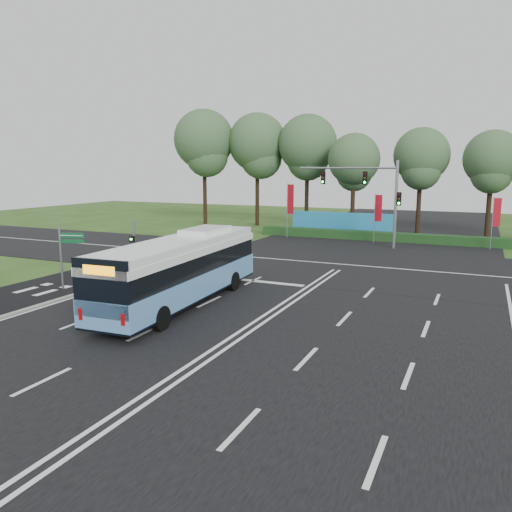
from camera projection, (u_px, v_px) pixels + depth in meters
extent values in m
plane|color=#2A4617|center=(273.00, 311.00, 22.53)|extent=(120.00, 120.00, 0.00)
cube|color=black|center=(273.00, 310.00, 22.52)|extent=(20.00, 120.00, 0.04)
cube|color=black|center=(342.00, 265.00, 33.28)|extent=(120.00, 14.00, 0.05)
cube|color=black|center=(19.00, 296.00, 24.94)|extent=(5.00, 18.00, 0.06)
cube|color=gray|center=(55.00, 301.00, 23.95)|extent=(0.25, 18.00, 0.12)
cube|color=#5389C1|center=(182.00, 283.00, 23.37)|extent=(3.12, 11.90, 1.08)
cube|color=black|center=(183.00, 293.00, 23.45)|extent=(3.09, 11.84, 0.29)
cube|color=black|center=(182.00, 262.00, 23.20)|extent=(3.01, 11.72, 0.93)
cube|color=white|center=(182.00, 250.00, 23.10)|extent=(3.12, 11.90, 0.34)
cube|color=white|center=(181.00, 243.00, 23.04)|extent=(3.04, 11.43, 0.34)
cube|color=white|center=(205.00, 230.00, 25.24)|extent=(1.73, 3.03, 0.25)
cube|color=black|center=(101.00, 289.00, 17.84)|extent=(2.38, 0.25, 2.16)
cube|color=orange|center=(99.00, 270.00, 17.68)|extent=(1.38, 0.14, 0.34)
cylinder|color=black|center=(195.00, 278.00, 26.93)|extent=(0.33, 1.03, 1.02)
cylinder|color=black|center=(234.00, 281.00, 26.11)|extent=(0.33, 1.03, 1.02)
cylinder|color=black|center=(113.00, 312.00, 20.44)|extent=(0.33, 1.03, 1.02)
cylinder|color=black|center=(161.00, 318.00, 19.63)|extent=(0.33, 1.03, 1.02)
cylinder|color=gray|center=(135.00, 249.00, 29.35)|extent=(0.13, 0.13, 3.33)
cube|color=black|center=(132.00, 239.00, 29.08)|extent=(0.27, 0.18, 0.38)
sphere|color=#19F233|center=(131.00, 239.00, 29.00)|extent=(0.13, 0.13, 0.13)
cylinder|color=gray|center=(61.00, 257.00, 26.12)|extent=(0.11, 0.11, 3.54)
cube|color=#0D4C27|center=(72.00, 235.00, 25.84)|extent=(1.28, 0.46, 0.27)
cube|color=#0D4C27|center=(72.00, 241.00, 25.89)|extent=(1.28, 0.46, 0.19)
cube|color=white|center=(71.00, 235.00, 25.81)|extent=(1.18, 0.39, 0.04)
cylinder|color=gray|center=(287.00, 211.00, 45.92)|extent=(0.08, 0.08, 5.06)
cube|color=#A50E1B|center=(291.00, 199.00, 45.50)|extent=(0.66, 0.22, 2.70)
cylinder|color=gray|center=(374.00, 219.00, 42.83)|extent=(0.07, 0.07, 4.25)
cube|color=#A50E1B|center=(379.00, 208.00, 42.55)|extent=(0.57, 0.05, 2.27)
cylinder|color=gray|center=(492.00, 223.00, 39.28)|extent=(0.07, 0.07, 4.19)
cube|color=#A50E1B|center=(497.00, 212.00, 39.08)|extent=(0.55, 0.18, 2.23)
cylinder|color=gray|center=(396.00, 205.00, 39.49)|extent=(0.24, 0.24, 7.00)
cylinder|color=gray|center=(347.00, 168.00, 40.62)|extent=(8.00, 0.16, 0.16)
cube|color=black|center=(365.00, 178.00, 40.15)|extent=(0.32, 0.28, 1.05)
cube|color=black|center=(323.00, 178.00, 41.58)|extent=(0.32, 0.28, 1.05)
cube|color=black|center=(399.00, 199.00, 39.30)|extent=(0.32, 0.28, 1.05)
cube|color=#133617|center=(378.00, 236.00, 44.42)|extent=(22.00, 1.20, 0.80)
cube|color=#2286BA|center=(342.00, 224.00, 48.18)|extent=(10.00, 0.30, 2.20)
cylinder|color=black|center=(205.00, 185.00, 56.74)|extent=(0.44, 0.44, 9.11)
sphere|color=#3A5E37|center=(204.00, 140.00, 55.87)|extent=(6.71, 6.71, 6.71)
cylinder|color=black|center=(257.00, 186.00, 56.15)|extent=(0.44, 0.44, 8.78)
sphere|color=#3A5E37|center=(257.00, 142.00, 55.32)|extent=(6.47, 6.47, 6.47)
cylinder|color=black|center=(307.00, 188.00, 54.09)|extent=(0.44, 0.44, 8.53)
sphere|color=#3A5E37|center=(308.00, 144.00, 53.28)|extent=(6.28, 6.28, 6.28)
cylinder|color=black|center=(353.00, 198.00, 49.58)|extent=(0.44, 0.44, 6.91)
sphere|color=#3A5E37|center=(354.00, 159.00, 48.93)|extent=(5.09, 5.09, 5.09)
cylinder|color=black|center=(419.00, 197.00, 48.83)|extent=(0.44, 0.44, 7.25)
sphere|color=#3A5E37|center=(421.00, 155.00, 48.14)|extent=(5.34, 5.34, 5.34)
cylinder|color=black|center=(489.00, 201.00, 45.68)|extent=(0.44, 0.44, 6.92)
sphere|color=#3A5E37|center=(493.00, 158.00, 45.02)|extent=(5.10, 5.10, 5.10)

